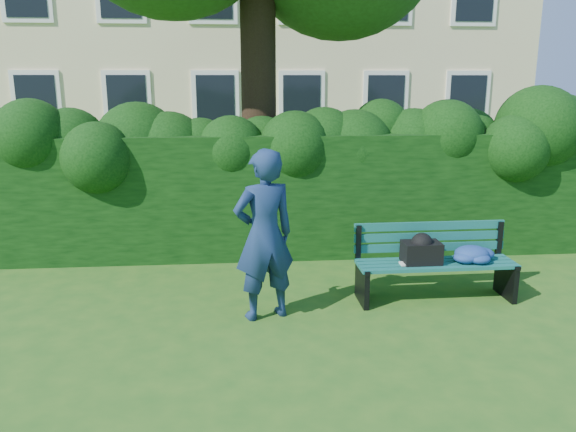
{
  "coord_description": "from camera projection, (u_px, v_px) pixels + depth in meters",
  "views": [
    {
      "loc": [
        -0.57,
        -6.0,
        2.57
      ],
      "look_at": [
        0.0,
        0.6,
        0.95
      ],
      "focal_mm": 35.0,
      "sensor_mm": 36.0,
      "label": 1
    }
  ],
  "objects": [
    {
      "name": "man_reading",
      "position": [
        264.0,
        235.0,
        6.02
      ],
      "size": [
        0.79,
        0.65,
        1.87
      ],
      "primitive_type": "imported",
      "rotation": [
        0.0,
        0.0,
        3.48
      ],
      "color": "navy",
      "rests_on": "ground"
    },
    {
      "name": "ground",
      "position": [
        293.0,
        308.0,
        6.46
      ],
      "size": [
        80.0,
        80.0,
        0.0
      ],
      "primitive_type": "plane",
      "color": "#265A1B",
      "rests_on": "ground"
    },
    {
      "name": "hedge",
      "position": [
        279.0,
        194.0,
        8.38
      ],
      "size": [
        10.0,
        1.0,
        1.8
      ],
      "color": "black",
      "rests_on": "ground"
    },
    {
      "name": "park_bench",
      "position": [
        440.0,
        258.0,
        6.65
      ],
      "size": [
        1.88,
        0.58,
        0.89
      ],
      "rotation": [
        0.0,
        0.0,
        0.01
      ],
      "color": "#105043",
      "rests_on": "ground"
    }
  ]
}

